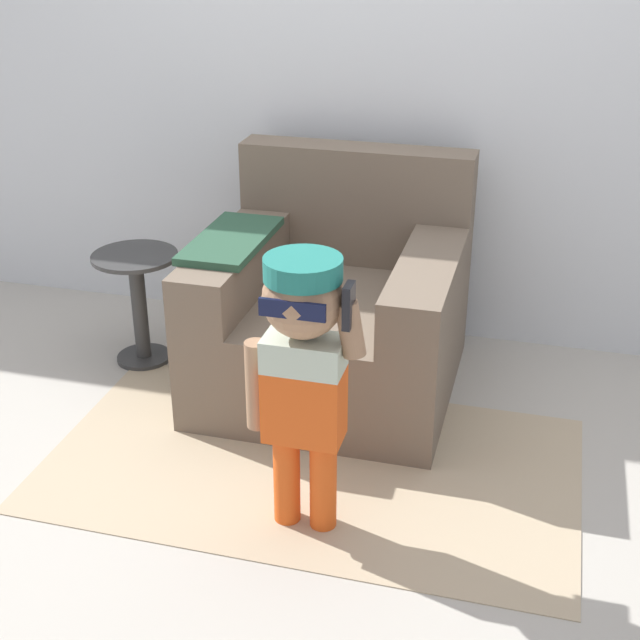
# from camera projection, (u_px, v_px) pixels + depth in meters

# --- Properties ---
(ground_plane) EXTENTS (10.00, 10.00, 0.00)m
(ground_plane) POSITION_uv_depth(u_px,v_px,m) (318.00, 406.00, 3.53)
(ground_plane) COLOR #ADA89E
(wall_back) EXTENTS (10.00, 0.05, 2.60)m
(wall_back) POSITION_uv_depth(u_px,v_px,m) (369.00, 37.00, 3.67)
(wall_back) COLOR silver
(wall_back) RESTS_ON ground_plane
(armchair) EXTENTS (0.99, 0.99, 0.90)m
(armchair) POSITION_uv_depth(u_px,v_px,m) (334.00, 311.00, 3.58)
(armchair) COLOR #6B5B4C
(armchair) RESTS_ON ground_plane
(person_child) EXTENTS (0.38, 0.28, 0.92)m
(person_child) POSITION_uv_depth(u_px,v_px,m) (303.00, 354.00, 2.62)
(person_child) COLOR #E05119
(person_child) RESTS_ON ground_plane
(side_table) EXTENTS (0.36, 0.36, 0.49)m
(side_table) POSITION_uv_depth(u_px,v_px,m) (138.00, 297.00, 3.76)
(side_table) COLOR #333333
(side_table) RESTS_ON ground_plane
(rug) EXTENTS (1.87, 1.08, 0.01)m
(rug) POSITION_uv_depth(u_px,v_px,m) (311.00, 463.00, 3.17)
(rug) COLOR tan
(rug) RESTS_ON ground_plane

